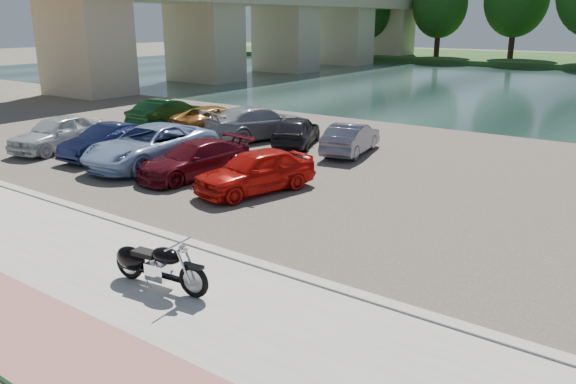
# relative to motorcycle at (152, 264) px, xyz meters

# --- Properties ---
(ground) EXTENTS (200.00, 200.00, 0.00)m
(ground) POSITION_rel_motorcycle_xyz_m (0.88, 0.02, -0.56)
(ground) COLOR #595447
(ground) RESTS_ON ground
(promenade) EXTENTS (60.00, 6.00, 0.10)m
(promenade) POSITION_rel_motorcycle_xyz_m (0.88, -0.98, -0.51)
(promenade) COLOR #A29F99
(promenade) RESTS_ON ground
(pink_path) EXTENTS (60.00, 2.00, 0.01)m
(pink_path) POSITION_rel_motorcycle_xyz_m (0.88, -2.48, -0.46)
(pink_path) COLOR #A5625D
(pink_path) RESTS_ON promenade
(kerb) EXTENTS (60.00, 0.30, 0.14)m
(kerb) POSITION_rel_motorcycle_xyz_m (0.88, 2.02, -0.49)
(kerb) COLOR #A29F99
(kerb) RESTS_ON ground
(parking_lot) EXTENTS (60.00, 18.00, 0.04)m
(parking_lot) POSITION_rel_motorcycle_xyz_m (0.88, 11.02, -0.54)
(parking_lot) COLOR #423B35
(parking_lot) RESTS_ON ground
(river) EXTENTS (120.00, 40.00, 0.00)m
(river) POSITION_rel_motorcycle_xyz_m (0.88, 40.02, -0.56)
(river) COLOR #1B312F
(river) RESTS_ON ground
(bridge) EXTENTS (7.00, 56.00, 8.55)m
(bridge) POSITION_rel_motorcycle_xyz_m (-27.12, 41.04, 4.96)
(bridge) COLOR tan
(bridge) RESTS_ON ground
(motorcycle) EXTENTS (2.33, 0.75, 1.05)m
(motorcycle) POSITION_rel_motorcycle_xyz_m (0.00, 0.00, 0.00)
(motorcycle) COLOR black
(motorcycle) RESTS_ON promenade
(car_0) EXTENTS (2.38, 4.41, 1.43)m
(car_0) POSITION_rel_motorcycle_xyz_m (-12.77, 6.21, 0.19)
(car_0) COLOR silver
(car_0) RESTS_ON parking_lot
(car_1) EXTENTS (1.55, 3.95, 1.28)m
(car_1) POSITION_rel_motorcycle_xyz_m (-9.98, 6.57, 0.12)
(car_1) COLOR #151B42
(car_1) RESTS_ON parking_lot
(car_2) EXTENTS (2.59, 5.35, 1.47)m
(car_2) POSITION_rel_motorcycle_xyz_m (-7.69, 6.72, 0.21)
(car_2) COLOR #90A9D2
(car_2) RESTS_ON parking_lot
(car_3) EXTENTS (2.34, 4.41, 1.22)m
(car_3) POSITION_rel_motorcycle_xyz_m (-5.23, 6.49, 0.09)
(car_3) COLOR #520B15
(car_3) RESTS_ON parking_lot
(car_4) EXTENTS (2.58, 4.25, 1.35)m
(car_4) POSITION_rel_motorcycle_xyz_m (-2.47, 6.33, 0.15)
(car_4) COLOR red
(car_4) RESTS_ON parking_lot
(car_5) EXTENTS (1.66, 4.40, 1.43)m
(car_5) POSITION_rel_motorcycle_xyz_m (-12.75, 12.28, 0.20)
(car_5) COLOR black
(car_5) RESTS_ON parking_lot
(car_6) EXTENTS (2.88, 4.81, 1.25)m
(car_6) POSITION_rel_motorcycle_xyz_m (-10.08, 12.92, 0.10)
(car_6) COLOR #A36425
(car_6) RESTS_ON parking_lot
(car_7) EXTENTS (3.50, 5.45, 1.47)m
(car_7) POSITION_rel_motorcycle_xyz_m (-7.48, 12.82, 0.21)
(car_7) COLOR #9B9DA4
(car_7) RESTS_ON parking_lot
(car_8) EXTENTS (2.80, 4.06, 1.28)m
(car_8) POSITION_rel_motorcycle_xyz_m (-5.29, 12.62, 0.12)
(car_8) COLOR black
(car_8) RESTS_ON parking_lot
(car_9) EXTENTS (1.96, 3.92, 1.23)m
(car_9) POSITION_rel_motorcycle_xyz_m (-2.67, 12.66, 0.10)
(car_9) COLOR slate
(car_9) RESTS_ON parking_lot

